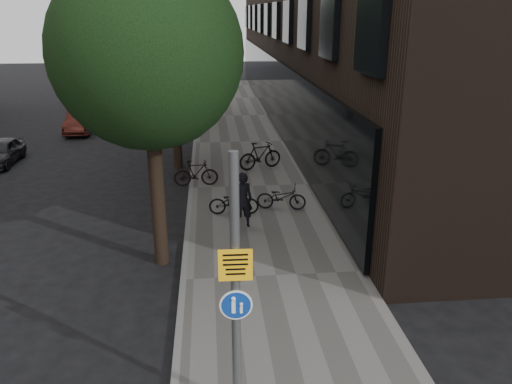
{
  "coord_description": "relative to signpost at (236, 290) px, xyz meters",
  "views": [
    {
      "loc": [
        -1.25,
        -7.34,
        6.2
      ],
      "look_at": [
        -0.16,
        4.16,
        2.0
      ],
      "focal_mm": 35.0,
      "sensor_mm": 36.0,
      "label": 1
    }
  ],
  "objects": [
    {
      "name": "parked_car_far",
      "position": [
        -9.09,
        30.24,
        -1.71
      ],
      "size": [
        2.17,
        4.25,
        1.18
      ],
      "primitive_type": "imported",
      "rotation": [
        0.0,
        0.0,
        0.13
      ],
      "color": "#1B2030",
      "rests_on": "ground"
    },
    {
      "name": "pedestrian",
      "position": [
        0.58,
        7.23,
        -1.33
      ],
      "size": [
        0.66,
        0.48,
        1.7
      ],
      "primitive_type": "imported",
      "rotation": [
        0.0,
        0.0,
        3.26
      ],
      "color": "black",
      "rests_on": "sidewalk"
    },
    {
      "name": "curb_edge",
      "position": [
        -1.06,
        10.87,
        -2.23
      ],
      "size": [
        0.15,
        60.0,
        0.13
      ],
      "primitive_type": "cube",
      "color": "slate",
      "rests_on": "ground"
    },
    {
      "name": "street_tree_far",
      "position": [
        -1.59,
        23.01,
        2.82
      ],
      "size": [
        5.0,
        5.0,
        7.8
      ],
      "color": "black",
      "rests_on": "ground"
    },
    {
      "name": "parked_bike_curb_far",
      "position": [
        -0.86,
        11.08,
        -1.69
      ],
      "size": [
        1.64,
        0.51,
        0.98
      ],
      "primitive_type": "imported",
      "rotation": [
        0.0,
        0.0,
        1.6
      ],
      "color": "black",
      "rests_on": "sidewalk"
    },
    {
      "name": "signpost",
      "position": [
        0.0,
        0.0,
        0.0
      ],
      "size": [
        0.5,
        0.14,
        4.31
      ],
      "rotation": [
        0.0,
        0.0,
        -0.02
      ],
      "color": "#595B5E",
      "rests_on": "sidewalk"
    },
    {
      "name": "sidewalk",
      "position": [
        1.19,
        10.87,
        -2.24
      ],
      "size": [
        4.5,
        60.0,
        0.12
      ],
      "primitive_type": "cube",
      "color": "slate",
      "rests_on": "ground"
    },
    {
      "name": "parked_car_mid",
      "position": [
        -7.24,
        21.0,
        -1.7
      ],
      "size": [
        1.4,
        3.68,
        1.2
      ],
      "primitive_type": "imported",
      "rotation": [
        0.0,
        0.0,
        0.03
      ],
      "color": "#511D17",
      "rests_on": "ground"
    },
    {
      "name": "parked_car_near",
      "position": [
        -9.23,
        15.12,
        -1.76
      ],
      "size": [
        1.26,
        3.14,
        1.07
      ],
      "primitive_type": "imported",
      "rotation": [
        0.0,
        0.0,
        0.0
      ],
      "color": "black",
      "rests_on": "ground"
    },
    {
      "name": "parked_bike_facade_near",
      "position": [
        1.94,
        8.49,
        -1.76
      ],
      "size": [
        1.67,
        0.86,
        0.84
      ],
      "primitive_type": "imported",
      "rotation": [
        0.0,
        0.0,
        1.37
      ],
      "color": "black",
      "rests_on": "sidewalk"
    },
    {
      "name": "ground",
      "position": [
        0.94,
        0.87,
        -2.3
      ],
      "size": [
        120.0,
        120.0,
        0.0
      ],
      "primitive_type": "plane",
      "color": "black",
      "rests_on": "ground"
    },
    {
      "name": "street_tree_near",
      "position": [
        -1.59,
        5.51,
        2.81
      ],
      "size": [
        4.4,
        4.4,
        7.5
      ],
      "color": "black",
      "rests_on": "ground"
    },
    {
      "name": "parked_bike_curb_near",
      "position": [
        0.38,
        8.21,
        -1.76
      ],
      "size": [
        1.61,
        0.66,
        0.83
      ],
      "primitive_type": "imported",
      "rotation": [
        0.0,
        0.0,
        1.5
      ],
      "color": "black",
      "rests_on": "sidewalk"
    },
    {
      "name": "parked_bike_facade_far",
      "position": [
        1.71,
        12.96,
        -1.62
      ],
      "size": [
        1.93,
        1.14,
        1.12
      ],
      "primitive_type": "imported",
      "rotation": [
        0.0,
        0.0,
        1.93
      ],
      "color": "black",
      "rests_on": "sidewalk"
    },
    {
      "name": "street_tree_mid",
      "position": [
        -1.59,
        14.01,
        2.82
      ],
      "size": [
        5.0,
        5.0,
        7.8
      ],
      "color": "black",
      "rests_on": "ground"
    }
  ]
}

